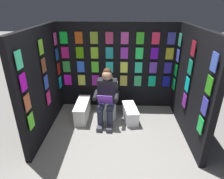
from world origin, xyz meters
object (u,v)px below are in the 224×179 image
toilet (108,103)px  comic_longbox_far (130,113)px  comic_longbox_near (82,110)px  person_reading (107,97)px

toilet → comic_longbox_far: bearing=166.5°
toilet → comic_longbox_near: bearing=16.0°
toilet → comic_longbox_near: (0.57, 0.12, -0.13)m
comic_longbox_near → comic_longbox_far: (-1.07, 0.04, -0.03)m
person_reading → comic_longbox_far: 0.68m
comic_longbox_far → comic_longbox_near: bearing=-11.6°
comic_longbox_near → comic_longbox_far: bearing=178.0°
toilet → comic_longbox_far: toilet is taller
comic_longbox_far → toilet: bearing=-27.1°
comic_longbox_far → person_reading: bearing=-2.0°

